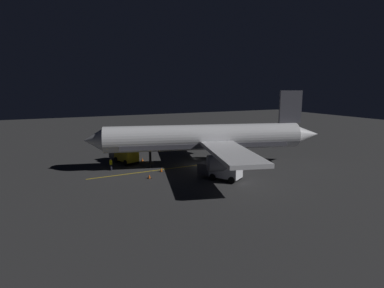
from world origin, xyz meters
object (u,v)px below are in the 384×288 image
at_px(traffic_cone_near_right, 142,160).
at_px(traffic_cone_under_wing, 149,176).
at_px(ground_crew_worker, 111,164).
at_px(catering_truck, 222,170).
at_px(traffic_cone_near_left, 161,170).
at_px(baggage_truck, 124,155).
at_px(airliner, 208,138).

distance_m(traffic_cone_near_right, traffic_cone_under_wing, 10.17).
relative_size(ground_crew_worker, traffic_cone_near_right, 3.16).
bearing_deg(catering_truck, traffic_cone_near_left, 39.07).
distance_m(catering_truck, ground_crew_worker, 16.22).
distance_m(baggage_truck, ground_crew_worker, 4.98).
xyz_separation_m(ground_crew_worker, traffic_cone_near_left, (-3.85, -6.27, -0.64)).
bearing_deg(traffic_cone_near_left, catering_truck, -140.93).
xyz_separation_m(ground_crew_worker, traffic_cone_under_wing, (-6.33, -3.67, -0.64)).
bearing_deg(catering_truck, traffic_cone_near_right, 23.21).
height_order(airliner, ground_crew_worker, airliner).
height_order(catering_truck, traffic_cone_under_wing, catering_truck).
height_order(catering_truck, traffic_cone_near_right, catering_truck).
relative_size(traffic_cone_near_right, traffic_cone_under_wing, 1.00).
relative_size(airliner, ground_crew_worker, 20.58).
bearing_deg(traffic_cone_near_right, ground_crew_worker, 122.07).
distance_m(baggage_truck, traffic_cone_under_wing, 10.40).
height_order(traffic_cone_near_left, traffic_cone_near_right, same).
distance_m(baggage_truck, traffic_cone_near_left, 8.58).
distance_m(traffic_cone_near_left, traffic_cone_near_right, 7.48).
relative_size(baggage_truck, traffic_cone_near_right, 11.23).
relative_size(airliner, traffic_cone_under_wing, 65.10).
xyz_separation_m(airliner, traffic_cone_under_wing, (-2.93, 10.28, -3.94)).
bearing_deg(traffic_cone_under_wing, catering_truck, -118.79).
bearing_deg(airliner, traffic_cone_near_right, 49.41).
xyz_separation_m(airliner, ground_crew_worker, (3.41, 13.96, -3.31)).
bearing_deg(baggage_truck, traffic_cone_near_left, -157.09).
relative_size(airliner, baggage_truck, 5.80).
bearing_deg(traffic_cone_near_right, baggage_truck, 82.21).
distance_m(airliner, baggage_truck, 13.60).
height_order(baggage_truck, ground_crew_worker, baggage_truck).
bearing_deg(traffic_cone_under_wing, traffic_cone_near_right, -11.88).
bearing_deg(ground_crew_worker, traffic_cone_under_wing, -149.88).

